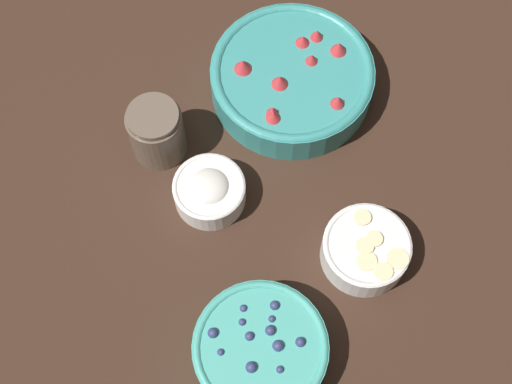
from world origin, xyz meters
TOP-DOWN VIEW (x-y plane):
  - ground_plane at (0.00, 0.00)m, footprint 4.00×4.00m
  - bowl_strawberries at (-0.13, -0.07)m, footprint 0.27×0.27m
  - bowl_blueberries at (0.22, 0.21)m, footprint 0.19×0.19m
  - bowl_bananas at (0.00, 0.21)m, footprint 0.13×0.13m
  - bowl_cream at (0.10, -0.02)m, footprint 0.11×0.11m
  - jar_chocolate at (0.10, -0.14)m, footprint 0.09×0.09m

SIDE VIEW (x-z plane):
  - ground_plane at x=0.00m, z-range 0.00..0.00m
  - bowl_cream at x=0.10m, z-range 0.00..0.06m
  - bowl_bananas at x=0.00m, z-range 0.00..0.06m
  - bowl_blueberries at x=0.22m, z-range 0.00..0.07m
  - bowl_strawberries at x=-0.13m, z-range 0.00..0.08m
  - jar_chocolate at x=0.10m, z-range 0.00..0.10m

